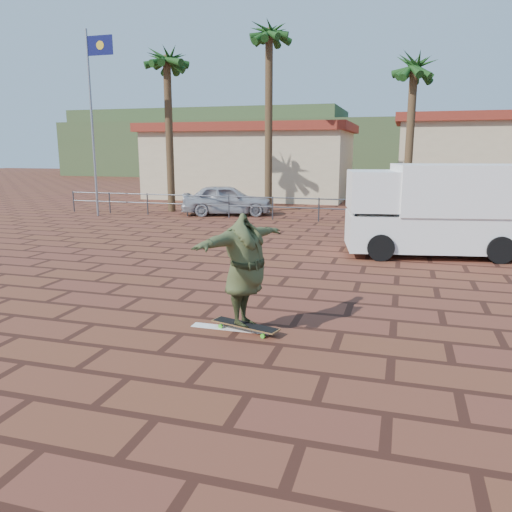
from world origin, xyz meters
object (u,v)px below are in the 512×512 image
Objects in this scene: car_white at (427,204)px; longboard at (245,325)px; car_silver at (227,200)px; skateboarder at (245,270)px; campervan at (438,208)px.

longboard is at bearing 171.38° from car_white.
longboard is 0.30× the size of car_silver.
longboard is 0.95m from skateboarder.
car_white reaches higher than longboard.
skateboarder reaches higher than car_silver.
car_silver is (-8.78, 6.79, -0.65)m from campervan.
skateboarder is 0.56× the size of car_silver.
longboard is 0.27× the size of car_white.
skateboarder is at bearing -124.97° from campervan.
car_white reaches higher than car_silver.
campervan reaches higher than skateboarder.
car_white is at bearing 4.93° from skateboarder.
car_silver is at bearing 131.70° from campervan.
campervan is 6.99m from car_white.
car_white is (0.02, 6.96, -0.59)m from campervan.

